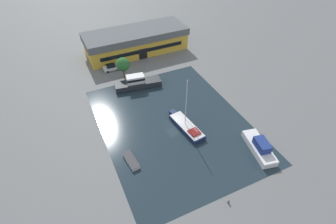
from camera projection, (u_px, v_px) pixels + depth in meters
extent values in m
plane|color=slate|center=(174.00, 124.00, 54.47)|extent=(440.00, 440.00, 0.00)
cube|color=#1E2D38|center=(174.00, 124.00, 54.47)|extent=(28.70, 37.29, 0.01)
cube|color=gold|center=(136.00, 44.00, 76.90)|extent=(28.62, 10.68, 4.43)
cube|color=#565B60|center=(136.00, 34.00, 74.81)|extent=(29.48, 11.00, 1.94)
cube|color=black|center=(143.00, 54.00, 73.74)|extent=(2.40, 0.07, 3.10)
cube|color=black|center=(143.00, 51.00, 73.16)|extent=(24.28, 0.19, 1.11)
cylinder|color=brown|center=(124.00, 74.00, 66.41)|extent=(0.32, 0.32, 2.76)
sphere|color=#28602D|center=(123.00, 64.00, 64.66)|extent=(3.43, 3.43, 3.43)
cube|color=silver|center=(112.00, 68.00, 69.80)|extent=(4.41, 1.88, 0.83)
cube|color=black|center=(111.00, 66.00, 69.29)|extent=(2.30, 1.65, 0.57)
cube|color=black|center=(115.00, 65.00, 69.67)|extent=(0.04, 1.50, 0.46)
cylinder|color=black|center=(116.00, 66.00, 71.07)|extent=(0.60, 0.20, 0.60)
cylinder|color=black|center=(118.00, 69.00, 69.92)|extent=(0.60, 0.20, 0.60)
cylinder|color=black|center=(106.00, 69.00, 70.19)|extent=(0.60, 0.20, 0.60)
cylinder|color=black|center=(108.00, 72.00, 69.05)|extent=(0.60, 0.20, 0.60)
cube|color=#19234C|center=(187.00, 127.00, 53.04)|extent=(3.84, 9.31, 0.92)
cube|color=#19234C|center=(173.00, 113.00, 56.32)|extent=(1.38, 1.34, 0.92)
cube|color=silver|center=(187.00, 125.00, 52.71)|extent=(3.69, 8.94, 0.08)
cylinder|color=silver|center=(186.00, 103.00, 49.69)|extent=(0.16, 0.16, 10.45)
cylinder|color=silver|center=(191.00, 125.00, 51.10)|extent=(0.62, 4.05, 0.12)
cube|color=maroon|center=(194.00, 132.00, 51.00)|extent=(2.16, 2.21, 0.30)
cube|color=#23282D|center=(138.00, 84.00, 64.02)|extent=(11.53, 4.74, 1.43)
cube|color=black|center=(138.00, 86.00, 64.40)|extent=(11.65, 4.82, 0.18)
cube|color=silver|center=(135.00, 79.00, 62.85)|extent=(4.54, 2.85, 1.78)
cube|color=black|center=(135.00, 78.00, 62.73)|extent=(4.63, 2.92, 0.57)
cube|color=white|center=(131.00, 161.00, 46.77)|extent=(1.92, 4.42, 0.60)
cube|color=#333338|center=(131.00, 159.00, 46.55)|extent=(2.03, 4.60, 0.08)
cube|color=white|center=(259.00, 148.00, 48.61)|extent=(4.53, 8.97, 1.27)
cube|color=navy|center=(262.00, 145.00, 47.33)|extent=(2.66, 3.76, 1.49)
cylinder|color=#47474C|center=(228.00, 202.00, 40.75)|extent=(0.30, 0.30, 0.41)
sphere|color=#47474C|center=(229.00, 201.00, 40.56)|extent=(0.33, 0.33, 0.33)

